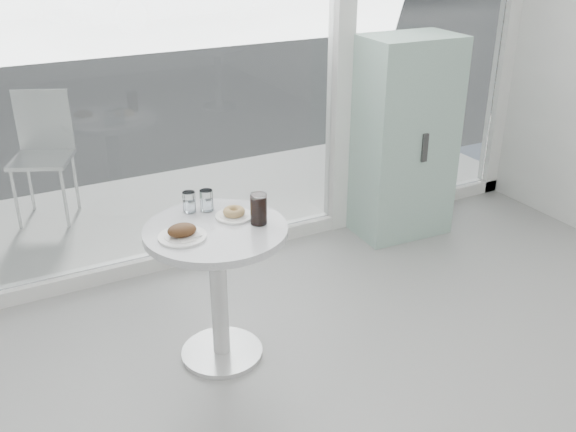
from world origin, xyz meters
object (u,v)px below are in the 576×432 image
main_table (218,266)px  mint_cabinet (404,138)px  water_tumbler_a (189,203)px  water_tumbler_b (207,202)px  patio_chair (43,147)px  plate_donut (234,214)px  cola_glass (259,209)px  plate_fritter (183,232)px

main_table → mint_cabinet: size_ratio=0.53×
water_tumbler_a → water_tumbler_b: (0.09, -0.03, 0.00)m
mint_cabinet → water_tumbler_a: 1.92m
patio_chair → plate_donut: bearing=-49.8°
patio_chair → plate_donut: patio_chair is taller
water_tumbler_a → cola_glass: 0.39m
cola_glass → main_table: bearing=164.6°
cola_glass → water_tumbler_b: bearing=122.4°
patio_chair → cola_glass: patio_chair is taller
main_table → plate_fritter: 0.31m
plate_fritter → water_tumbler_b: bearing=48.2°
main_table → plate_fritter: (-0.18, -0.03, 0.25)m
water_tumbler_a → cola_glass: size_ratio=0.69×
patio_chair → water_tumbler_b: (0.54, -2.01, 0.23)m
water_tumbler_b → cola_glass: 0.32m
mint_cabinet → plate_donut: (-1.65, -0.75, 0.07)m
mint_cabinet → plate_fritter: 2.13m
plate_donut → water_tumbler_a: water_tumbler_a is taller
main_table → patio_chair: size_ratio=0.80×
main_table → water_tumbler_b: water_tumbler_b is taller
mint_cabinet → main_table: bearing=-152.9°
main_table → cola_glass: size_ratio=4.81×
water_tumbler_b → mint_cabinet: bearing=19.2°
patio_chair → plate_fritter: patio_chair is taller
plate_donut → water_tumbler_b: water_tumbler_b is taller
mint_cabinet → patio_chair: 2.69m
plate_donut → water_tumbler_b: 0.17m
mint_cabinet → water_tumbler_b: 1.85m
main_table → patio_chair: (-0.51, 2.23, 0.04)m
plate_donut → water_tumbler_b: size_ratio=1.72×
cola_glass → plate_donut: bearing=122.5°
patio_chair → water_tumbler_a: 2.05m
main_table → plate_donut: plate_donut is taller
plate_fritter → plate_donut: size_ratio=1.21×
patio_chair → water_tumbler_b: bearing=-51.1°
mint_cabinet → patio_chair: mint_cabinet is taller
patio_chair → water_tumbler_b: 2.10m
main_table → water_tumbler_a: size_ratio=7.02×
mint_cabinet → water_tumbler_b: size_ratio=12.87×
main_table → mint_cabinet: 1.97m
mint_cabinet → plate_fritter: mint_cabinet is taller
main_table → water_tumbler_b: bearing=79.9°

